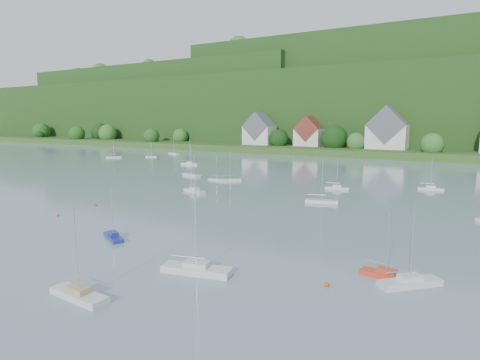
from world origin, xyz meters
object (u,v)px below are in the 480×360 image
Objects in this scene: near_sailboat_3 at (410,282)px; near_sailboat_5 at (386,275)px; near_sailboat_4 at (197,269)px; near_sailboat_2 at (79,294)px; near_sailboat_1 at (113,236)px.

near_sailboat_3 reaches higher than near_sailboat_5.
near_sailboat_2 is at bearing -131.79° from near_sailboat_4.
near_sailboat_2 is at bearing -129.64° from near_sailboat_5.
near_sailboat_1 is at bearing -161.67° from near_sailboat_5.
near_sailboat_3 is 1.20× the size of near_sailboat_5.
near_sailboat_3 is (35.02, 3.42, 0.04)m from near_sailboat_1.
near_sailboat_5 is (-2.20, 0.77, -0.04)m from near_sailboat_3.
near_sailboat_1 is 17.55m from near_sailboat_2.
near_sailboat_2 is 1.21× the size of near_sailboat_5.
near_sailboat_4 is 1.42× the size of near_sailboat_5.
near_sailboat_1 is 16.68m from near_sailboat_4.
near_sailboat_4 is (16.19, -4.00, 0.09)m from near_sailboat_1.
near_sailboat_5 is at bearing 116.16° from near_sailboat_3.
near_sailboat_5 is (16.62, 8.19, -0.08)m from near_sailboat_4.
near_sailboat_4 reaches higher than near_sailboat_1.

